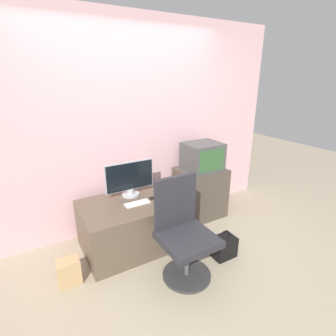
# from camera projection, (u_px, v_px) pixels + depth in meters

# --- Properties ---
(ground_plane) EXTENTS (12.00, 12.00, 0.00)m
(ground_plane) POSITION_uv_depth(u_px,v_px,m) (185.00, 281.00, 2.58)
(ground_plane) COLOR tan
(wall_back) EXTENTS (4.40, 0.05, 2.60)m
(wall_back) POSITION_uv_depth(u_px,v_px,m) (128.00, 128.00, 3.22)
(wall_back) COLOR beige
(wall_back) RESTS_ON ground_plane
(desk) EXTENTS (1.14, 0.77, 0.56)m
(desk) POSITION_uv_depth(u_px,v_px,m) (133.00, 224.00, 3.05)
(desk) COLOR brown
(desk) RESTS_ON ground_plane
(side_stand) EXTENTS (0.63, 0.52, 0.70)m
(side_stand) POSITION_uv_depth(u_px,v_px,m) (200.00, 192.00, 3.71)
(side_stand) COLOR #4C4238
(side_stand) RESTS_ON ground_plane
(main_monitor) EXTENTS (0.59, 0.21, 0.42)m
(main_monitor) POSITION_uv_depth(u_px,v_px,m) (130.00, 179.00, 3.06)
(main_monitor) COLOR #B2B2B7
(main_monitor) RESTS_ON desk
(keyboard) EXTENTS (0.28, 0.11, 0.01)m
(keyboard) POSITION_uv_depth(u_px,v_px,m) (137.00, 203.00, 2.91)
(keyboard) COLOR white
(keyboard) RESTS_ON desk
(mouse) EXTENTS (0.06, 0.04, 0.03)m
(mouse) POSITION_uv_depth(u_px,v_px,m) (152.00, 198.00, 3.02)
(mouse) COLOR black
(mouse) RESTS_ON desk
(crt_tv) EXTENTS (0.48, 0.41, 0.37)m
(crt_tv) POSITION_uv_depth(u_px,v_px,m) (202.00, 157.00, 3.50)
(crt_tv) COLOR #474747
(crt_tv) RESTS_ON side_stand
(office_chair) EXTENTS (0.50, 0.50, 1.00)m
(office_chair) POSITION_uv_depth(u_px,v_px,m) (183.00, 234.00, 2.55)
(office_chair) COLOR #333333
(office_chair) RESTS_ON ground_plane
(cardboard_box_lower) EXTENTS (0.21, 0.16, 0.26)m
(cardboard_box_lower) POSITION_uv_depth(u_px,v_px,m) (69.00, 272.00, 2.52)
(cardboard_box_lower) COLOR tan
(cardboard_box_lower) RESTS_ON ground_plane
(handbag) EXTENTS (0.26, 0.19, 0.33)m
(handbag) POSITION_uv_depth(u_px,v_px,m) (224.00, 247.00, 2.90)
(handbag) COLOR black
(handbag) RESTS_ON ground_plane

